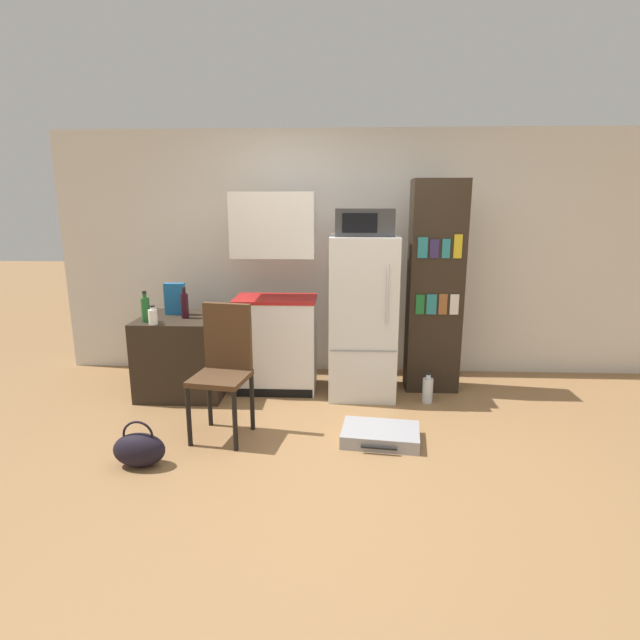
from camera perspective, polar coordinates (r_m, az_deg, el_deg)
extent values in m
plane|color=olive|center=(3.71, 2.69, -15.43)|extent=(24.00, 24.00, 0.00)
cube|color=silver|center=(5.28, 5.03, 7.46)|extent=(6.40, 0.10, 2.50)
cube|color=#2D2319|center=(4.93, -15.17, -3.82)|extent=(0.78, 0.73, 0.74)
cube|color=white|center=(4.84, -4.98, -2.86)|extent=(0.75, 0.49, 0.88)
cube|color=#B21E1E|center=(4.73, -5.09, 2.43)|extent=(0.77, 0.50, 0.03)
cube|color=white|center=(4.66, -5.27, 10.78)|extent=(0.75, 0.41, 0.58)
cube|color=black|center=(4.74, -5.28, -8.34)|extent=(0.72, 0.01, 0.08)
cube|color=silver|center=(4.66, 4.85, 0.39)|extent=(0.61, 0.63, 1.49)
cube|color=gray|center=(4.41, 4.94, -3.54)|extent=(0.59, 0.01, 0.01)
cylinder|color=silver|center=(4.30, 7.73, 2.88)|extent=(0.02, 0.02, 0.52)
cube|color=#333333|center=(4.55, 5.07, 11.09)|extent=(0.51, 0.43, 0.24)
cube|color=black|center=(4.33, 4.57, 10.99)|extent=(0.30, 0.01, 0.16)
cube|color=#2D2319|center=(4.84, 12.98, 3.59)|extent=(0.50, 0.32, 1.99)
cube|color=#1E7033|center=(4.68, 11.36, 1.75)|extent=(0.08, 0.01, 0.18)
cube|color=teal|center=(4.69, 12.62, 1.76)|extent=(0.09, 0.01, 0.19)
cube|color=brown|center=(4.71, 13.87, 1.77)|extent=(0.08, 0.01, 0.19)
cube|color=silver|center=(4.73, 15.10, 1.72)|extent=(0.08, 0.01, 0.19)
cube|color=teal|center=(4.60, 11.66, 8.10)|extent=(0.09, 0.01, 0.19)
cube|color=#332856|center=(4.62, 12.94, 7.94)|extent=(0.08, 0.01, 0.17)
cube|color=teal|center=(4.64, 14.21, 7.92)|extent=(0.07, 0.01, 0.17)
cube|color=gold|center=(4.66, 15.49, 8.11)|extent=(0.07, 0.01, 0.21)
cylinder|color=white|center=(4.59, -18.55, 0.32)|extent=(0.08, 0.08, 0.13)
cylinder|color=white|center=(4.58, -18.62, 1.27)|extent=(0.04, 0.04, 0.02)
cylinder|color=black|center=(4.57, -18.64, 1.50)|extent=(0.04, 0.04, 0.01)
cylinder|color=black|center=(4.76, -15.21, 1.56)|extent=(0.07, 0.07, 0.23)
cylinder|color=black|center=(4.73, -15.30, 3.14)|extent=(0.03, 0.03, 0.04)
cylinder|color=black|center=(4.73, -15.33, 3.53)|extent=(0.04, 0.04, 0.02)
cylinder|color=#1E6028|center=(4.71, -19.31, 1.10)|extent=(0.07, 0.07, 0.22)
cylinder|color=#1E6028|center=(4.69, -19.43, 2.64)|extent=(0.03, 0.03, 0.04)
cylinder|color=black|center=(4.68, -19.45, 3.01)|extent=(0.04, 0.04, 0.02)
cube|color=#1E66A8|center=(4.93, -16.24, 2.33)|extent=(0.19, 0.07, 0.30)
cylinder|color=black|center=(3.89, -14.77, -10.65)|extent=(0.04, 0.04, 0.46)
cylinder|color=black|center=(3.74, -9.69, -11.34)|extent=(0.04, 0.04, 0.46)
cylinder|color=black|center=(4.19, -12.51, -8.75)|extent=(0.04, 0.04, 0.46)
cylinder|color=black|center=(4.06, -7.77, -9.29)|extent=(0.04, 0.04, 0.46)
cube|color=#4C331E|center=(3.87, -11.35, -6.55)|extent=(0.46, 0.46, 0.04)
cube|color=#4C331E|center=(3.95, -10.50, -1.84)|extent=(0.38, 0.11, 0.52)
cube|color=#99999E|center=(3.94, 6.92, -12.88)|extent=(0.63, 0.46, 0.10)
cylinder|color=black|center=(3.74, 6.76, -14.32)|extent=(0.26, 0.05, 0.02)
ellipsoid|color=black|center=(3.76, -19.96, -13.78)|extent=(0.36, 0.20, 0.24)
torus|color=black|center=(3.71, -20.09, -12.29)|extent=(0.21, 0.02, 0.21)
cylinder|color=silver|center=(4.69, 12.20, -7.87)|extent=(0.09, 0.09, 0.23)
cylinder|color=silver|center=(4.64, 12.28, -6.33)|extent=(0.04, 0.04, 0.04)
cylinder|color=black|center=(4.63, 12.30, -5.96)|extent=(0.05, 0.05, 0.02)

